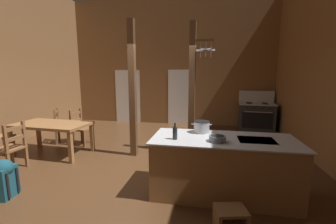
{
  "coord_description": "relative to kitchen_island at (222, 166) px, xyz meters",
  "views": [
    {
      "loc": [
        1.52,
        -3.96,
        1.82
      ],
      "look_at": [
        0.57,
        0.95,
        0.99
      ],
      "focal_mm": 23.15,
      "sensor_mm": 36.0,
      "label": 1
    }
  ],
  "objects": [
    {
      "name": "wall_back",
      "position": [
        -1.74,
        4.93,
        1.89
      ],
      "size": [
        8.29,
        0.14,
        4.68
      ],
      "primitive_type": "cube",
      "color": "brown",
      "rests_on": "ground_plane"
    },
    {
      "name": "step_stool",
      "position": [
        0.06,
        -0.87,
        -0.27
      ],
      "size": [
        0.41,
        0.35,
        0.3
      ],
      "color": "brown",
      "rests_on": "ground_plane"
    },
    {
      "name": "stockpot_on_counter",
      "position": [
        -0.34,
        0.28,
        0.55
      ],
      "size": [
        0.33,
        0.26,
        0.19
      ],
      "color": "#B7BABF",
      "rests_on": "kitchen_island"
    },
    {
      "name": "support_post_with_pot_rack",
      "position": [
        -0.61,
        1.79,
        1.18
      ],
      "size": [
        0.57,
        0.23,
        3.03
      ],
      "color": "brown",
      "rests_on": "ground_plane"
    },
    {
      "name": "ground_plane",
      "position": [
        -1.74,
        0.7,
        -0.5
      ],
      "size": [
        8.29,
        9.12,
        0.1
      ],
      "primitive_type": "cube",
      "color": "#4C301C"
    },
    {
      "name": "mixing_bowl_on_counter",
      "position": [
        -0.1,
        -0.18,
        0.49
      ],
      "size": [
        0.24,
        0.24,
        0.08
      ],
      "color": "slate",
      "rests_on": "kitchen_island"
    },
    {
      "name": "glazed_door_back_left",
      "position": [
        -3.43,
        4.85,
        0.58
      ],
      "size": [
        1.0,
        0.01,
        2.05
      ],
      "primitive_type": "cube",
      "color": "white",
      "rests_on": "ground_plane"
    },
    {
      "name": "ladderback_chair_near_window",
      "position": [
        -3.98,
        0.11,
        0.0
      ],
      "size": [
        0.47,
        0.47,
        0.95
      ],
      "color": "brown",
      "rests_on": "ground_plane"
    },
    {
      "name": "backpack",
      "position": [
        -3.23,
        -0.74,
        -0.13
      ],
      "size": [
        0.33,
        0.35,
        0.6
      ],
      "color": "#194756",
      "rests_on": "ground_plane"
    },
    {
      "name": "support_post_center",
      "position": [
        -1.92,
        1.34,
        1.07
      ],
      "size": [
        0.14,
        0.14,
        3.03
      ],
      "color": "brown",
      "rests_on": "ground_plane"
    },
    {
      "name": "dining_table",
      "position": [
        -3.82,
        1.05,
        0.2
      ],
      "size": [
        1.75,
        0.99,
        0.74
      ],
      "color": "olive",
      "rests_on": "ground_plane"
    },
    {
      "name": "glazed_panel_back_right",
      "position": [
        -1.37,
        4.85,
        0.58
      ],
      "size": [
        0.84,
        0.01,
        2.05
      ],
      "primitive_type": "cube",
      "color": "white",
      "rests_on": "ground_plane"
    },
    {
      "name": "stove_range",
      "position": [
        1.33,
        4.31,
        0.04
      ],
      "size": [
        1.21,
        0.91,
        1.32
      ],
      "color": "#2E2E2E",
      "rests_on": "ground_plane"
    },
    {
      "name": "kitchen_island",
      "position": [
        0.0,
        0.0,
        0.0
      ],
      "size": [
        2.16,
        0.97,
        0.89
      ],
      "color": "olive",
      "rests_on": "ground_plane"
    },
    {
      "name": "bottle_tall_on_counter",
      "position": [
        -0.72,
        -0.19,
        0.55
      ],
      "size": [
        0.07,
        0.07,
        0.25
      ],
      "color": "#1E2328",
      "rests_on": "kitchen_island"
    },
    {
      "name": "ladderback_chair_by_post",
      "position": [
        -4.19,
        1.9,
        0.0
      ],
      "size": [
        0.6,
        0.6,
        0.95
      ],
      "color": "brown",
      "rests_on": "ground_plane"
    },
    {
      "name": "ladderback_chair_at_table_end",
      "position": [
        -3.61,
        1.86,
        0.0
      ],
      "size": [
        0.49,
        0.49,
        0.95
      ],
      "color": "brown",
      "rests_on": "ground_plane"
    }
  ]
}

